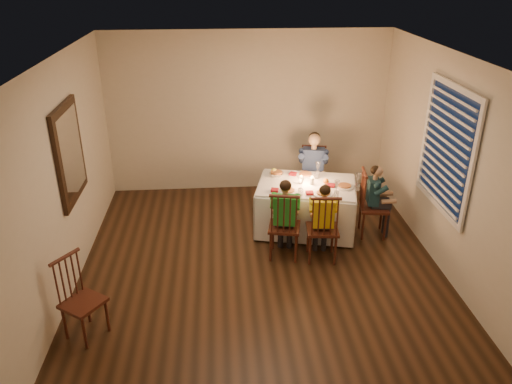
{
  "coord_description": "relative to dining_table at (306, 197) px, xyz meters",
  "views": [
    {
      "loc": [
        -0.48,
        -5.29,
        3.54
      ],
      "look_at": [
        -0.05,
        0.15,
        0.99
      ],
      "focal_mm": 35.0,
      "sensor_mm": 36.0,
      "label": 1
    }
  ],
  "objects": [
    {
      "name": "ceiling",
      "position": [
        -0.72,
        -0.96,
        2.1
      ],
      "size": [
        5.0,
        5.0,
        0.0
      ],
      "primitive_type": "plane",
      "color": "white",
      "rests_on": "wall_back"
    },
    {
      "name": "chair_near_left",
      "position": [
        -0.4,
        -0.69,
        -0.5
      ],
      "size": [
        0.46,
        0.45,
        0.96
      ],
      "primitive_type": null,
      "rotation": [
        0.0,
        0.0,
        2.94
      ],
      "color": "#3D1510",
      "rests_on": "ground"
    },
    {
      "name": "child_teal",
      "position": [
        0.91,
        -0.23,
        -0.5
      ],
      "size": [
        0.35,
        0.38,
        1.04
      ],
      "primitive_type": null,
      "rotation": [
        0.0,
        0.0,
        1.43
      ],
      "color": "#17343B",
      "rests_on": "ground"
    },
    {
      "name": "setting_teal",
      "position": [
        0.5,
        -0.14,
        0.21
      ],
      "size": [
        0.31,
        0.31,
        0.02
      ],
      "primitive_type": "cylinder",
      "rotation": [
        0.0,
        0.0,
        -0.23
      ],
      "color": "silver",
      "rests_on": "dining_table"
    },
    {
      "name": "ground",
      "position": [
        -0.72,
        -0.96,
        -0.5
      ],
      "size": [
        5.0,
        5.0,
        0.0
      ],
      "primitive_type": "plane",
      "color": "black",
      "rests_on": "ground"
    },
    {
      "name": "dining_table",
      "position": [
        0.0,
        0.0,
        0.0
      ],
      "size": [
        1.55,
        1.26,
        0.68
      ],
      "rotation": [
        0.0,
        0.0,
        -0.23
      ],
      "color": "white",
      "rests_on": "ground"
    },
    {
      "name": "child_yellow",
      "position": [
        0.07,
        -0.79,
        -0.5
      ],
      "size": [
        0.37,
        0.35,
        1.06
      ],
      "primitive_type": null,
      "rotation": [
        0.0,
        0.0,
        3.05
      ],
      "color": "yellow",
      "rests_on": "ground"
    },
    {
      "name": "orange_fruit",
      "position": [
        0.27,
        -0.01,
        0.24
      ],
      "size": [
        0.08,
        0.08,
        0.08
      ],
      "primitive_type": "sphere",
      "color": "orange",
      "rests_on": "dining_table"
    },
    {
      "name": "wall_left",
      "position": [
        -2.97,
        -0.96,
        0.8
      ],
      "size": [
        0.02,
        5.0,
        2.6
      ],
      "primitive_type": "cube",
      "color": "beige",
      "rests_on": "ground"
    },
    {
      "name": "setting_adult",
      "position": [
        0.03,
        0.3,
        0.21
      ],
      "size": [
        0.31,
        0.31,
        0.02
      ],
      "primitive_type": "cylinder",
      "rotation": [
        0.0,
        0.0,
        -0.23
      ],
      "color": "silver",
      "rests_on": "dining_table"
    },
    {
      "name": "squash",
      "position": [
        -0.42,
        0.39,
        0.25
      ],
      "size": [
        0.09,
        0.09,
        0.09
      ],
      "primitive_type": "sphere",
      "color": "#F7FB42",
      "rests_on": "dining_table"
    },
    {
      "name": "serving_bowl",
      "position": [
        -0.39,
        0.32,
        0.23
      ],
      "size": [
        0.25,
        0.25,
        0.05
      ],
      "primitive_type": "imported",
      "rotation": [
        0.0,
        0.0,
        -0.22
      ],
      "color": "silver",
      "rests_on": "dining_table"
    },
    {
      "name": "candle_right",
      "position": [
        0.07,
        -0.02,
        0.25
      ],
      "size": [
        0.06,
        0.06,
        0.1
      ],
      "primitive_type": "cylinder",
      "color": "silver",
      "rests_on": "dining_table"
    },
    {
      "name": "wall_right",
      "position": [
        1.53,
        -0.96,
        0.8
      ],
      "size": [
        0.02,
        5.0,
        2.6
      ],
      "primitive_type": "cube",
      "color": "beige",
      "rests_on": "ground"
    },
    {
      "name": "wall_mirror",
      "position": [
        -2.94,
        -0.66,
        1.0
      ],
      "size": [
        0.06,
        0.95,
        1.15
      ],
      "color": "black",
      "rests_on": "wall_left"
    },
    {
      "name": "candle_left",
      "position": [
        -0.08,
        0.02,
        0.25
      ],
      "size": [
        0.06,
        0.06,
        0.1
      ],
      "primitive_type": "cylinder",
      "color": "silver",
      "rests_on": "dining_table"
    },
    {
      "name": "setting_yellow",
      "position": [
        0.16,
        -0.36,
        0.21
      ],
      "size": [
        0.31,
        0.31,
        0.02
      ],
      "primitive_type": "cylinder",
      "rotation": [
        0.0,
        0.0,
        -0.23
      ],
      "color": "silver",
      "rests_on": "dining_table"
    },
    {
      "name": "window_blinds",
      "position": [
        1.49,
        -0.86,
        1.0
      ],
      "size": [
        0.07,
        1.34,
        1.54
      ],
      "color": "#0C1833",
      "rests_on": "wall_right"
    },
    {
      "name": "adult",
      "position": [
        0.22,
        0.7,
        -0.5
      ],
      "size": [
        0.51,
        0.48,
        1.21
      ],
      "primitive_type": null,
      "rotation": [
        0.0,
        0.0,
        -0.21
      ],
      "color": "navy",
      "rests_on": "ground"
    },
    {
      "name": "wall_back",
      "position": [
        -0.72,
        1.54,
        0.8
      ],
      "size": [
        4.5,
        0.02,
        2.6
      ],
      "primitive_type": "cube",
      "color": "beige",
      "rests_on": "ground"
    },
    {
      "name": "setting_green",
      "position": [
        -0.3,
        -0.23,
        0.21
      ],
      "size": [
        0.31,
        0.31,
        0.02
      ],
      "primitive_type": "cylinder",
      "rotation": [
        0.0,
        0.0,
        -0.23
      ],
      "color": "silver",
      "rests_on": "dining_table"
    },
    {
      "name": "chair_end",
      "position": [
        0.91,
        -0.23,
        -0.5
      ],
      "size": [
        0.43,
        0.44,
        0.96
      ],
      "primitive_type": null,
      "rotation": [
        0.0,
        0.0,
        1.43
      ],
      "color": "#3D1510",
      "rests_on": "ground"
    },
    {
      "name": "chair_near_right",
      "position": [
        0.07,
        -0.79,
        -0.5
      ],
      "size": [
        0.43,
        0.41,
        0.96
      ],
      "primitive_type": null,
      "rotation": [
        0.0,
        0.0,
        3.05
      ],
      "color": "#3D1510",
      "rests_on": "ground"
    },
    {
      "name": "chair_adult",
      "position": [
        0.22,
        0.7,
        -0.5
      ],
      "size": [
        0.47,
        0.45,
        0.96
      ],
      "primitive_type": null,
      "rotation": [
        0.0,
        0.0,
        -0.21
      ],
      "color": "#3D1510",
      "rests_on": "ground"
    },
    {
      "name": "child_green",
      "position": [
        -0.4,
        -0.69,
        -0.5
      ],
      "size": [
        0.43,
        0.4,
        1.09
      ],
      "primitive_type": null,
      "rotation": [
        0.0,
        0.0,
        2.94
      ],
      "color": "green",
      "rests_on": "ground"
    },
    {
      "name": "chair_extra",
      "position": [
        -2.62,
        -2.05,
        -0.5
      ],
      "size": [
        0.51,
        0.51,
        0.91
      ],
      "primitive_type": null,
      "rotation": [
        0.0,
        0.0,
        0.96
      ],
      "color": "#3D1510",
      "rests_on": "ground"
    }
  ]
}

